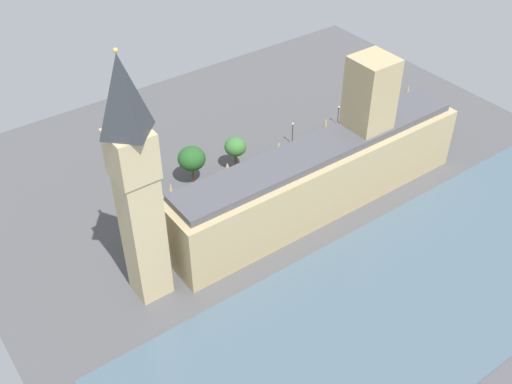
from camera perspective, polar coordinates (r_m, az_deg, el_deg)
name	(u,v)px	position (r m, az deg, el deg)	size (l,w,h in m)	color
ground_plane	(311,201)	(147.40, 5.08, -0.82)	(145.93, 145.93, 0.00)	#4C4C4F
river_thames	(422,289)	(130.59, 15.07, -8.62)	(41.71, 131.33, 0.25)	#475B6B
parliament_building	(325,170)	(141.44, 6.39, 2.02)	(13.56, 75.93, 33.93)	tan
clock_tower	(136,182)	(110.10, -11.05, 0.91)	(7.52, 7.52, 52.55)	tan
double_decker_bus_by_river_gate	(344,136)	(166.43, 8.10, 5.17)	(3.02, 10.60, 4.75)	red
car_yellow_cab_leading	(301,169)	(155.98, 4.16, 2.17)	(2.12, 4.49, 1.74)	gold
car_dark_green_corner	(256,183)	(150.78, -0.01, 0.82)	(2.26, 4.94, 1.74)	#19472D
double_decker_bus_midblock	(228,194)	(144.91, -2.56, -0.15)	(3.07, 10.61, 4.75)	#B20C0F
pedestrian_near_tower	(192,233)	(137.97, -5.97, -3.76)	(0.63, 0.53, 1.63)	navy
pedestrian_far_end	(363,152)	(164.33, 9.86, 3.69)	(0.61, 0.51, 1.67)	navy
pedestrian_under_trees	(295,184)	(151.29, 3.64, 0.79)	(0.61, 0.51, 1.54)	gray
plane_tree_kerbside	(192,159)	(149.41, -5.96, 3.08)	(6.78, 6.78, 9.87)	brown
plane_tree_opposite_hall	(235,147)	(153.54, -1.92, 4.19)	(5.49, 5.49, 8.92)	brown
street_lamp_trailing	(338,111)	(174.16, 7.63, 7.40)	(0.56, 0.56, 5.69)	black
street_lamp_slot_10	(293,129)	(164.21, 3.40, 5.80)	(0.56, 0.56, 6.49)	black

